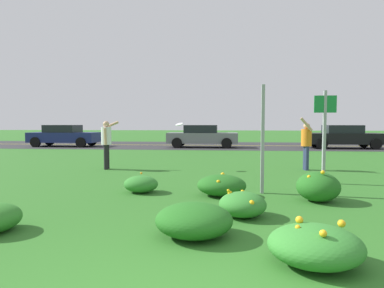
{
  "coord_description": "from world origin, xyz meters",
  "views": [
    {
      "loc": [
        0.25,
        -2.28,
        1.58
      ],
      "look_at": [
        -0.66,
        7.03,
        1.0
      ],
      "focal_mm": 31.58,
      "sensor_mm": 36.0,
      "label": 1
    }
  ],
  "objects_px": {
    "sign_post_near_path": "(263,139)",
    "car_navy_leftmost": "(64,135)",
    "sign_post_by_roadside": "(325,127)",
    "car_gray_center_left": "(202,136)",
    "person_thrower_white_shirt": "(107,140)",
    "person_catcher_orange_shirt": "(306,142)",
    "car_black_center_right": "(343,137)",
    "frisbee_white": "(179,124)"
  },
  "relations": [
    {
      "from": "person_thrower_white_shirt",
      "to": "person_catcher_orange_shirt",
      "type": "bearing_deg",
      "value": 3.88
    },
    {
      "from": "sign_post_by_roadside",
      "to": "frisbee_white",
      "type": "relative_size",
      "value": 8.73
    },
    {
      "from": "sign_post_by_roadside",
      "to": "frisbee_white",
      "type": "xyz_separation_m",
      "value": [
        -4.11,
        2.26,
        0.07
      ]
    },
    {
      "from": "frisbee_white",
      "to": "car_navy_leftmost",
      "type": "bearing_deg",
      "value": 131.42
    },
    {
      "from": "car_navy_leftmost",
      "to": "sign_post_by_roadside",
      "type": "bearing_deg",
      "value": -43.67
    },
    {
      "from": "sign_post_by_roadside",
      "to": "frisbee_white",
      "type": "distance_m",
      "value": 4.69
    },
    {
      "from": "sign_post_by_roadside",
      "to": "car_black_center_right",
      "type": "height_order",
      "value": "sign_post_by_roadside"
    },
    {
      "from": "person_thrower_white_shirt",
      "to": "person_catcher_orange_shirt",
      "type": "xyz_separation_m",
      "value": [
        6.73,
        0.46,
        -0.04
      ]
    },
    {
      "from": "sign_post_by_roadside",
      "to": "car_navy_leftmost",
      "type": "relative_size",
      "value": 0.54
    },
    {
      "from": "sign_post_by_roadside",
      "to": "person_catcher_orange_shirt",
      "type": "bearing_deg",
      "value": 86.77
    },
    {
      "from": "person_catcher_orange_shirt",
      "to": "car_gray_center_left",
      "type": "xyz_separation_m",
      "value": [
        -4.18,
        10.24,
        -0.21
      ]
    },
    {
      "from": "sign_post_near_path",
      "to": "person_catcher_orange_shirt",
      "type": "height_order",
      "value": "sign_post_near_path"
    },
    {
      "from": "sign_post_near_path",
      "to": "car_gray_center_left",
      "type": "distance_m",
      "value": 14.39
    },
    {
      "from": "person_catcher_orange_shirt",
      "to": "car_navy_leftmost",
      "type": "height_order",
      "value": "person_catcher_orange_shirt"
    },
    {
      "from": "car_navy_leftmost",
      "to": "frisbee_white",
      "type": "bearing_deg",
      "value": -48.58
    },
    {
      "from": "sign_post_near_path",
      "to": "person_catcher_orange_shirt",
      "type": "bearing_deg",
      "value": 64.64
    },
    {
      "from": "person_thrower_white_shirt",
      "to": "car_navy_leftmost",
      "type": "bearing_deg",
      "value": 122.49
    },
    {
      "from": "sign_post_near_path",
      "to": "car_navy_leftmost",
      "type": "bearing_deg",
      "value": 129.41
    },
    {
      "from": "car_navy_leftmost",
      "to": "car_black_center_right",
      "type": "xyz_separation_m",
      "value": [
        18.19,
        0.0,
        0.0
      ]
    },
    {
      "from": "car_navy_leftmost",
      "to": "car_gray_center_left",
      "type": "distance_m",
      "value": 9.36
    },
    {
      "from": "person_catcher_orange_shirt",
      "to": "car_gray_center_left",
      "type": "bearing_deg",
      "value": 112.21
    },
    {
      "from": "sign_post_near_path",
      "to": "car_black_center_right",
      "type": "bearing_deg",
      "value": 65.32
    },
    {
      "from": "sign_post_near_path",
      "to": "person_catcher_orange_shirt",
      "type": "xyz_separation_m",
      "value": [
        1.88,
        3.96,
        -0.26
      ]
    },
    {
      "from": "person_thrower_white_shirt",
      "to": "car_black_center_right",
      "type": "relative_size",
      "value": 0.37
    },
    {
      "from": "sign_post_by_roadside",
      "to": "car_black_center_right",
      "type": "distance_m",
      "value": 13.68
    },
    {
      "from": "car_navy_leftmost",
      "to": "car_black_center_right",
      "type": "height_order",
      "value": "same"
    },
    {
      "from": "sign_post_near_path",
      "to": "car_gray_center_left",
      "type": "xyz_separation_m",
      "value": [
        -2.31,
        14.2,
        -0.47
      ]
    },
    {
      "from": "sign_post_by_roadside",
      "to": "car_gray_center_left",
      "type": "bearing_deg",
      "value": 107.52
    },
    {
      "from": "sign_post_near_path",
      "to": "sign_post_by_roadside",
      "type": "bearing_deg",
      "value": 39.05
    },
    {
      "from": "person_thrower_white_shirt",
      "to": "frisbee_white",
      "type": "relative_size",
      "value": 5.99
    },
    {
      "from": "person_catcher_orange_shirt",
      "to": "car_navy_leftmost",
      "type": "bearing_deg",
      "value": 142.91
    },
    {
      "from": "sign_post_by_roadside",
      "to": "car_black_center_right",
      "type": "xyz_separation_m",
      "value": [
        4.79,
        12.79,
        -0.73
      ]
    },
    {
      "from": "sign_post_by_roadside",
      "to": "person_thrower_white_shirt",
      "type": "xyz_separation_m",
      "value": [
        -6.59,
        2.1,
        -0.48
      ]
    },
    {
      "from": "person_thrower_white_shirt",
      "to": "person_catcher_orange_shirt",
      "type": "relative_size",
      "value": 0.93
    },
    {
      "from": "person_thrower_white_shirt",
      "to": "car_navy_leftmost",
      "type": "height_order",
      "value": "person_thrower_white_shirt"
    },
    {
      "from": "person_thrower_white_shirt",
      "to": "frisbee_white",
      "type": "distance_m",
      "value": 2.55
    },
    {
      "from": "sign_post_near_path",
      "to": "car_gray_center_left",
      "type": "height_order",
      "value": "sign_post_near_path"
    },
    {
      "from": "sign_post_near_path",
      "to": "car_gray_center_left",
      "type": "relative_size",
      "value": 0.54
    },
    {
      "from": "person_catcher_orange_shirt",
      "to": "car_black_center_right",
      "type": "distance_m",
      "value": 11.25
    },
    {
      "from": "frisbee_white",
      "to": "car_navy_leftmost",
      "type": "distance_m",
      "value": 14.07
    },
    {
      "from": "sign_post_near_path",
      "to": "person_thrower_white_shirt",
      "type": "relative_size",
      "value": 1.47
    },
    {
      "from": "car_navy_leftmost",
      "to": "car_gray_center_left",
      "type": "xyz_separation_m",
      "value": [
        9.36,
        0.0,
        0.0
      ]
    }
  ]
}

